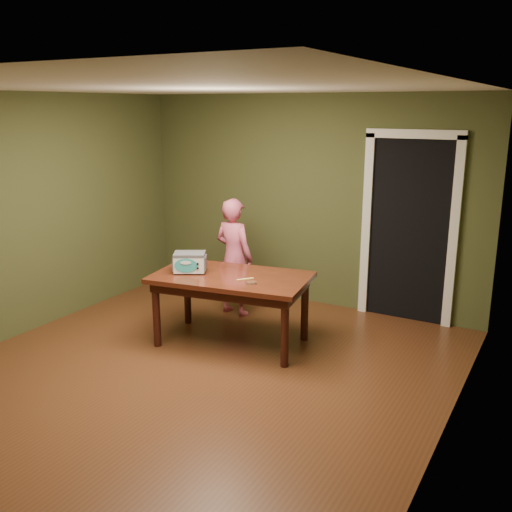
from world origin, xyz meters
name	(u,v)px	position (x,y,z in m)	size (l,w,h in m)	color
floor	(192,376)	(0.00, 0.00, 0.00)	(5.00, 5.00, 0.00)	#552F18
room_shell	(186,195)	(0.00, 0.00, 1.71)	(4.52, 5.02, 2.61)	#3E4625
doorway	(416,227)	(1.30, 2.78, 1.06)	(1.10, 0.66, 2.25)	black
dining_table	(231,284)	(-0.09, 0.85, 0.65)	(1.72, 1.14, 0.75)	#3E180E
toy_oven	(190,262)	(-0.53, 0.73, 0.87)	(0.40, 0.36, 0.21)	#4C4F54
baking_pan	(251,283)	(0.24, 0.70, 0.76)	(0.10, 0.10, 0.02)	silver
spatula	(245,279)	(0.11, 0.80, 0.75)	(0.18, 0.03, 0.01)	#F5D86A
child	(234,257)	(-0.53, 1.63, 0.71)	(0.52, 0.34, 1.41)	#C5516E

